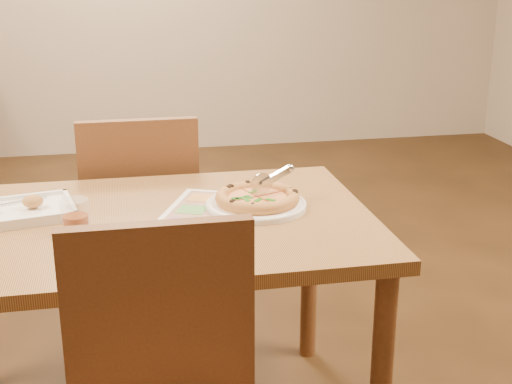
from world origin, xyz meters
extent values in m
cube|color=#9E753F|center=(0.00, 0.00, 0.70)|extent=(1.30, 0.85, 0.04)
cylinder|color=brown|center=(0.59, -0.36, 0.34)|extent=(0.06, 0.06, 0.68)
cylinder|color=brown|center=(0.59, 0.36, 0.34)|extent=(0.06, 0.06, 0.68)
cube|color=brown|center=(0.00, -0.51, 0.68)|extent=(0.42, 0.04, 0.45)
cube|color=brown|center=(0.00, 0.70, 0.45)|extent=(0.42, 0.42, 0.04)
cube|color=brown|center=(0.00, 0.51, 0.68)|extent=(0.42, 0.04, 0.45)
cylinder|color=white|center=(0.33, 0.04, 0.73)|extent=(0.39, 0.39, 0.02)
cylinder|color=gold|center=(0.33, 0.05, 0.74)|extent=(0.24, 0.24, 0.01)
cylinder|color=#DFB979|center=(0.33, 0.05, 0.75)|extent=(0.21, 0.21, 0.01)
torus|color=gold|center=(0.33, 0.05, 0.75)|extent=(0.25, 0.25, 0.04)
cylinder|color=silver|center=(0.35, 0.05, 0.79)|extent=(0.07, 0.02, 0.07)
cube|color=silver|center=(0.39, 0.07, 0.81)|extent=(0.11, 0.05, 0.06)
cube|color=white|center=(-0.37, 0.10, 0.73)|extent=(0.36, 0.28, 0.02)
cube|color=silver|center=(-0.37, 0.10, 0.74)|extent=(0.15, 0.07, 0.00)
ellipsoid|color=#BE7F44|center=(-0.32, 0.11, 0.76)|extent=(0.06, 0.05, 0.04)
cylinder|color=maroon|center=(-0.19, -0.07, 0.75)|extent=(0.07, 0.07, 0.05)
cylinder|color=white|center=(-0.19, -0.07, 0.77)|extent=(0.08, 0.08, 0.10)
cube|color=white|center=(0.19, 0.02, 0.72)|extent=(0.41, 0.46, 0.00)
camera|label=1|loc=(-0.06, -1.93, 1.44)|focal=50.00mm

